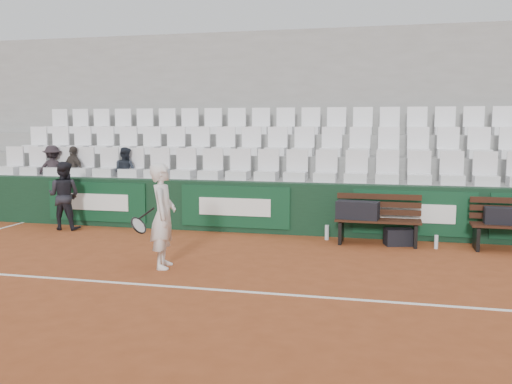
# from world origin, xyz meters

# --- Properties ---
(ground) EXTENTS (80.00, 80.00, 0.00)m
(ground) POSITION_xyz_m (0.00, 0.00, 0.00)
(ground) COLOR brown
(ground) RESTS_ON ground
(court_baseline) EXTENTS (18.00, 0.06, 0.01)m
(court_baseline) POSITION_xyz_m (0.00, 0.00, 0.00)
(court_baseline) COLOR white
(court_baseline) RESTS_ON ground
(back_barrier) EXTENTS (18.00, 0.34, 1.00)m
(back_barrier) POSITION_xyz_m (0.07, 3.99, 0.50)
(back_barrier) COLOR #10321D
(back_barrier) RESTS_ON ground
(grandstand_tier_front) EXTENTS (18.00, 0.95, 1.00)m
(grandstand_tier_front) POSITION_xyz_m (0.00, 4.62, 0.50)
(grandstand_tier_front) COLOR #999996
(grandstand_tier_front) RESTS_ON ground
(grandstand_tier_mid) EXTENTS (18.00, 0.95, 1.45)m
(grandstand_tier_mid) POSITION_xyz_m (0.00, 5.58, 0.72)
(grandstand_tier_mid) COLOR gray
(grandstand_tier_mid) RESTS_ON ground
(grandstand_tier_back) EXTENTS (18.00, 0.95, 1.90)m
(grandstand_tier_back) POSITION_xyz_m (0.00, 6.53, 0.95)
(grandstand_tier_back) COLOR gray
(grandstand_tier_back) RESTS_ON ground
(grandstand_rear_wall) EXTENTS (18.00, 0.30, 4.40)m
(grandstand_rear_wall) POSITION_xyz_m (0.00, 7.15, 2.20)
(grandstand_rear_wall) COLOR #959593
(grandstand_rear_wall) RESTS_ON ground
(seat_row_front) EXTENTS (11.90, 0.44, 0.63)m
(seat_row_front) POSITION_xyz_m (0.00, 4.45, 1.31)
(seat_row_front) COLOR silver
(seat_row_front) RESTS_ON grandstand_tier_front
(seat_row_mid) EXTENTS (11.90, 0.44, 0.63)m
(seat_row_mid) POSITION_xyz_m (0.00, 5.40, 1.77)
(seat_row_mid) COLOR white
(seat_row_mid) RESTS_ON grandstand_tier_mid
(seat_row_back) EXTENTS (11.90, 0.44, 0.63)m
(seat_row_back) POSITION_xyz_m (0.00, 6.35, 2.21)
(seat_row_back) COLOR white
(seat_row_back) RESTS_ON grandstand_tier_back
(bench_left) EXTENTS (1.50, 0.56, 0.45)m
(bench_left) POSITION_xyz_m (2.57, 3.38, 0.23)
(bench_left) COLOR #351A10
(bench_left) RESTS_ON ground
(sports_bag_left) EXTENTS (0.78, 0.41, 0.32)m
(sports_bag_left) POSITION_xyz_m (2.21, 3.36, 0.61)
(sports_bag_left) COLOR black
(sports_bag_left) RESTS_ON bench_left
(sports_bag_right) EXTENTS (0.62, 0.30, 0.28)m
(sports_bag_right) POSITION_xyz_m (4.65, 3.40, 0.59)
(sports_bag_right) COLOR black
(sports_bag_right) RESTS_ON bench_right
(sports_bag_ground) EXTENTS (0.55, 0.42, 0.30)m
(sports_bag_ground) POSITION_xyz_m (2.94, 3.38, 0.15)
(sports_bag_ground) COLOR black
(sports_bag_ground) RESTS_ON ground
(water_bottle_near) EXTENTS (0.08, 0.08, 0.28)m
(water_bottle_near) POSITION_xyz_m (1.65, 3.57, 0.14)
(water_bottle_near) COLOR silver
(water_bottle_near) RESTS_ON ground
(water_bottle_far) EXTENTS (0.07, 0.07, 0.24)m
(water_bottle_far) POSITION_xyz_m (3.57, 3.24, 0.12)
(water_bottle_far) COLOR silver
(water_bottle_far) RESTS_ON ground
(tennis_player) EXTENTS (0.74, 0.64, 1.57)m
(tennis_player) POSITION_xyz_m (-0.50, 0.94, 0.78)
(tennis_player) COLOR silver
(tennis_player) RESTS_ON ground
(ball_kid) EXTENTS (0.71, 0.57, 1.38)m
(ball_kid) POSITION_xyz_m (-3.68, 3.38, 0.69)
(ball_kid) COLOR black
(ball_kid) RESTS_ON ground
(spectator_a) EXTENTS (0.83, 0.67, 1.11)m
(spectator_a) POSITION_xyz_m (-4.65, 4.50, 1.56)
(spectator_a) COLOR black
(spectator_a) RESTS_ON grandstand_tier_front
(spectator_b) EXTENTS (0.70, 0.50, 1.10)m
(spectator_b) POSITION_xyz_m (-4.11, 4.50, 1.55)
(spectator_b) COLOR #37312C
(spectator_b) RESTS_ON grandstand_tier_front
(spectator_c) EXTENTS (0.61, 0.52, 1.09)m
(spectator_c) POSITION_xyz_m (-2.87, 4.50, 1.54)
(spectator_c) COLOR #1D232C
(spectator_c) RESTS_ON grandstand_tier_front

